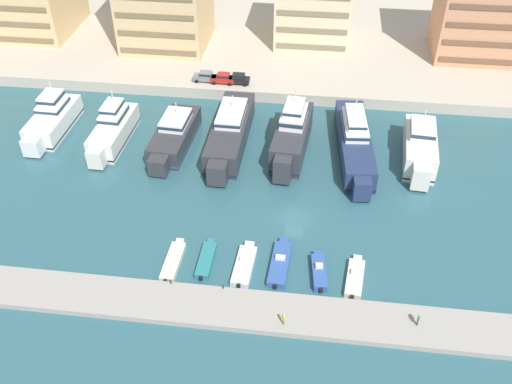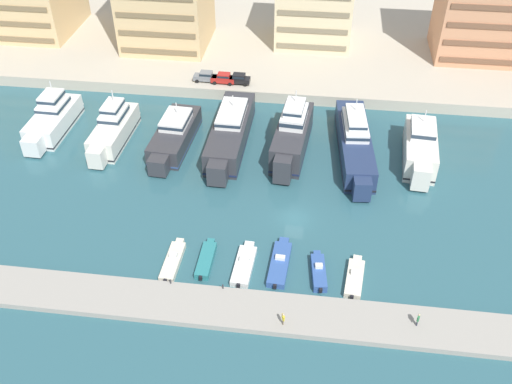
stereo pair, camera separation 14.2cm
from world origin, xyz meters
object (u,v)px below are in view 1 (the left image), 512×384
(yacht_charcoal_mid_left, at_px, (174,135))
(yacht_white_far_left, at_px, (52,119))
(yacht_ivory_left, at_px, (113,129))
(pedestrian_near_edge, at_px, (284,318))
(motorboat_white_mid_left, at_px, (244,265))
(pedestrian_mid_deck, at_px, (419,318))
(motorboat_teal_left, at_px, (206,260))
(car_black_mid_left, at_px, (238,79))
(motorboat_blue_center_left, at_px, (280,263))
(car_grey_far_left, at_px, (205,76))
(yacht_navy_center_right, at_px, (355,141))
(car_red_left, at_px, (223,78))
(motorboat_cream_far_left, at_px, (173,261))
(motorboat_cream_center_right, at_px, (355,277))
(yacht_charcoal_center, at_px, (292,135))
(motorboat_blue_center, at_px, (319,272))
(yacht_ivory_mid_right, at_px, (420,147))
(yacht_charcoal_center_left, at_px, (230,132))

(yacht_charcoal_mid_left, bearing_deg, yacht_white_far_left, 175.44)
(yacht_ivory_left, height_order, pedestrian_near_edge, yacht_ivory_left)
(motorboat_white_mid_left, distance_m, pedestrian_mid_deck, 20.66)
(pedestrian_mid_deck, bearing_deg, motorboat_teal_left, 163.99)
(car_black_mid_left, bearing_deg, motorboat_blue_center_left, -74.71)
(car_grey_far_left, bearing_deg, motorboat_white_mid_left, -72.96)
(yacht_navy_center_right, bearing_deg, car_red_left, 145.03)
(yacht_white_far_left, xyz_separation_m, motorboat_cream_far_left, (25.76, -26.31, -1.71))
(motorboat_cream_center_right, bearing_deg, motorboat_white_mid_left, 178.19)
(yacht_charcoal_center, height_order, pedestrian_near_edge, yacht_charcoal_center)
(car_red_left, bearing_deg, motorboat_blue_center, -66.00)
(yacht_ivory_mid_right, bearing_deg, yacht_ivory_left, -179.24)
(yacht_charcoal_mid_left, bearing_deg, car_black_mid_left, 66.50)
(yacht_charcoal_center, relative_size, pedestrian_mid_deck, 10.01)
(car_grey_far_left, distance_m, pedestrian_near_edge, 52.95)
(yacht_charcoal_center, relative_size, pedestrian_near_edge, 10.54)
(motorboat_blue_center_left, relative_size, motorboat_blue_center, 1.31)
(motorboat_teal_left, relative_size, car_black_mid_left, 1.61)
(motorboat_teal_left, relative_size, car_red_left, 1.60)
(motorboat_cream_center_right, relative_size, car_red_left, 1.65)
(motorboat_blue_center_left, height_order, pedestrian_near_edge, pedestrian_near_edge)
(motorboat_blue_center, distance_m, car_black_mid_left, 44.36)
(yacht_charcoal_center, relative_size, motorboat_cream_center_right, 2.60)
(motorboat_teal_left, relative_size, motorboat_white_mid_left, 0.90)
(yacht_white_far_left, relative_size, car_red_left, 3.71)
(car_red_left, bearing_deg, yacht_charcoal_mid_left, -105.72)
(motorboat_cream_far_left, xyz_separation_m, car_red_left, (-0.95, 41.55, 2.52))
(motorboat_white_mid_left, bearing_deg, motorboat_cream_far_left, -177.14)
(yacht_charcoal_center, height_order, motorboat_cream_center_right, yacht_charcoal_center)
(motorboat_cream_center_right, bearing_deg, yacht_navy_center_right, 89.99)
(yacht_ivory_left, bearing_deg, yacht_white_far_left, 170.36)
(yacht_charcoal_center_left, relative_size, motorboat_blue_center, 3.50)
(yacht_white_far_left, distance_m, motorboat_blue_center, 50.45)
(car_black_mid_left, bearing_deg, motorboat_cream_far_left, -92.32)
(yacht_white_far_left, height_order, yacht_charcoal_center, yacht_charcoal_center)
(motorboat_blue_center, relative_size, car_red_left, 1.51)
(motorboat_white_mid_left, xyz_separation_m, pedestrian_near_edge, (5.38, -8.38, 1.33))
(yacht_navy_center_right, height_order, motorboat_blue_center_left, yacht_navy_center_right)
(car_red_left, xyz_separation_m, car_black_mid_left, (2.64, 0.13, 0.00))
(motorboat_teal_left, distance_m, motorboat_blue_center_left, 8.87)
(car_grey_far_left, xyz_separation_m, pedestrian_near_edge, (18.06, -49.76, -1.19))
(yacht_charcoal_center, height_order, pedestrian_mid_deck, yacht_charcoal_center)
(motorboat_blue_center_left, xyz_separation_m, car_black_mid_left, (-11.07, 40.47, 2.50))
(motorboat_cream_center_right, height_order, pedestrian_mid_deck, pedestrian_mid_deck)
(yacht_charcoal_center_left, height_order, motorboat_cream_center_right, yacht_charcoal_center_left)
(motorboat_teal_left, relative_size, pedestrian_mid_deck, 3.75)
(yacht_charcoal_mid_left, xyz_separation_m, motorboat_white_mid_left, (14.26, -24.28, -1.35))
(motorboat_white_mid_left, height_order, motorboat_blue_center_left, motorboat_white_mid_left)
(yacht_charcoal_center_left, bearing_deg, motorboat_cream_far_left, -96.04)
(yacht_navy_center_right, bearing_deg, pedestrian_near_edge, -102.86)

